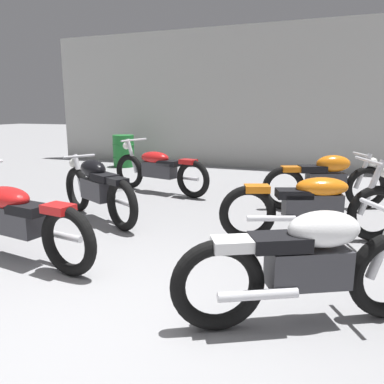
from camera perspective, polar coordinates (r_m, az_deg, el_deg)
ground_plane at (r=2.90m, az=-17.93°, el=-20.25°), size 60.00×60.00×0.00m
back_wall at (r=10.22m, az=12.16°, el=13.52°), size 12.88×0.24×3.60m
motorcycle_left_row_0 at (r=4.29m, az=-25.04°, el=-3.51°), size 2.16×0.68×0.97m
motorcycle_left_row_1 at (r=5.49m, az=-13.98°, el=0.62°), size 1.79×1.02×0.88m
motorcycle_left_row_2 at (r=7.09m, az=-4.98°, el=3.48°), size 2.14×0.78×0.97m
motorcycle_right_row_0 at (r=2.88m, az=17.11°, el=-10.24°), size 1.79×1.03×0.88m
motorcycle_right_row_1 at (r=4.66m, az=17.65°, el=-1.71°), size 2.07×0.98×0.97m
motorcycle_right_row_2 at (r=6.25m, az=19.39°, el=1.69°), size 1.86×0.86×0.88m
oil_drum at (r=10.50m, az=-10.16°, el=6.04°), size 0.59×0.59×0.85m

